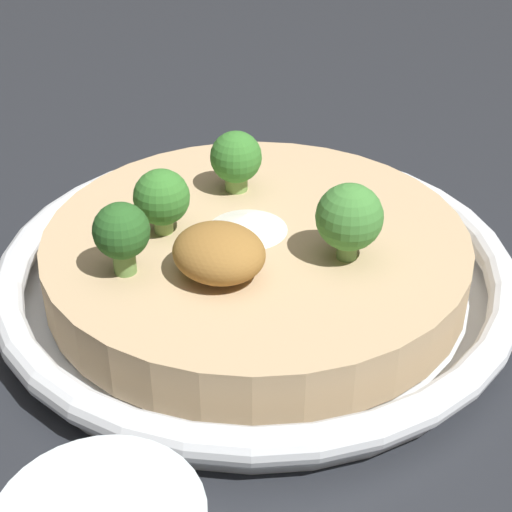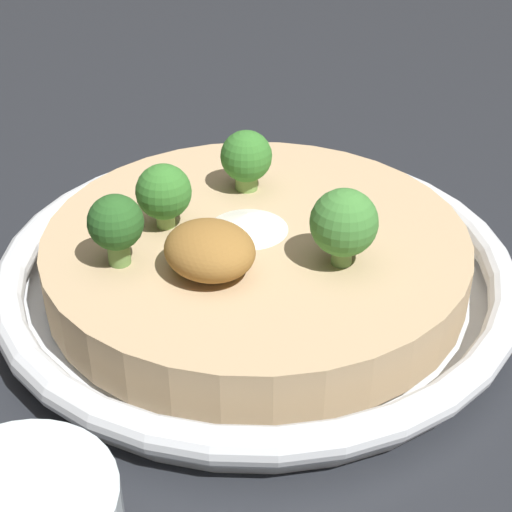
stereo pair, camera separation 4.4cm
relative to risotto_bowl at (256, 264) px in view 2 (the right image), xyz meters
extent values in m
plane|color=#23262B|center=(0.00, 0.00, -0.02)|extent=(6.00, 6.00, 0.00)
cylinder|color=silver|center=(0.00, 0.00, -0.01)|extent=(0.28, 0.28, 0.01)
torus|color=silver|center=(0.00, 0.00, 0.00)|extent=(0.29, 0.29, 0.02)
cylinder|color=tan|center=(0.00, 0.00, 0.01)|extent=(0.24, 0.24, 0.03)
cone|color=white|center=(0.01, 0.00, 0.03)|extent=(0.05, 0.05, 0.01)
ellipsoid|color=olive|center=(-0.01, 0.04, 0.03)|extent=(0.05, 0.04, 0.03)
cylinder|color=#668E47|center=(-0.05, -0.01, 0.03)|extent=(0.01, 0.01, 0.02)
sphere|color=#428438|center=(-0.05, -0.01, 0.05)|extent=(0.04, 0.04, 0.04)
cylinder|color=#84A856|center=(0.04, 0.03, 0.03)|extent=(0.01, 0.01, 0.02)
sphere|color=#387A2D|center=(0.04, 0.03, 0.04)|extent=(0.03, 0.03, 0.03)
cylinder|color=#668E47|center=(0.03, 0.07, 0.03)|extent=(0.01, 0.01, 0.02)
sphere|color=#285B23|center=(0.03, 0.07, 0.05)|extent=(0.03, 0.03, 0.03)
cylinder|color=#759E4C|center=(0.04, -0.03, 0.03)|extent=(0.02, 0.02, 0.02)
sphere|color=#387A2D|center=(0.04, -0.03, 0.04)|extent=(0.03, 0.03, 0.03)
camera|label=1|loc=(-0.21, 0.31, 0.25)|focal=55.00mm
camera|label=2|loc=(-0.25, 0.28, 0.25)|focal=55.00mm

